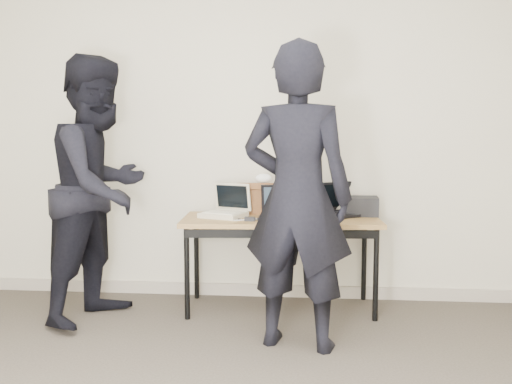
# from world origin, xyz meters

# --- Properties ---
(room) EXTENTS (4.60, 4.60, 2.80)m
(room) POSITION_xyz_m (0.00, 0.00, 1.35)
(room) COLOR #433B33
(room) RESTS_ON ground
(desk) EXTENTS (1.54, 0.74, 0.72)m
(desk) POSITION_xyz_m (0.26, 1.90, 0.66)
(desk) COLOR olive
(desk) RESTS_ON ground
(laptop_beige) EXTENTS (0.40, 0.40, 0.25)m
(laptop_beige) POSITION_xyz_m (-0.17, 1.93, 0.77)
(laptop_beige) COLOR beige
(laptop_beige) RESTS_ON desk
(laptop_center) EXTENTS (0.33, 0.32, 0.25)m
(laptop_center) POSITION_xyz_m (0.26, 1.91, 0.78)
(laptop_center) COLOR black
(laptop_center) RESTS_ON desk
(laptop_right) EXTENTS (0.48, 0.47, 0.26)m
(laptop_right) POSITION_xyz_m (0.71, 2.09, 0.78)
(laptop_right) COLOR black
(laptop_right) RESTS_ON desk
(leather_satchel) EXTENTS (0.36, 0.19, 0.25)m
(leather_satchel) POSITION_xyz_m (0.08, 2.12, 0.85)
(leather_satchel) COLOR brown
(leather_satchel) RESTS_ON desk
(tissue) EXTENTS (0.14, 0.10, 0.08)m
(tissue) POSITION_xyz_m (0.11, 2.13, 1.00)
(tissue) COLOR white
(tissue) RESTS_ON leather_satchel
(equipment_box) EXTENTS (0.26, 0.22, 0.15)m
(equipment_box) POSITION_xyz_m (0.89, 2.09, 0.79)
(equipment_box) COLOR black
(equipment_box) RESTS_ON desk
(power_brick) EXTENTS (0.08, 0.05, 0.03)m
(power_brick) POSITION_xyz_m (0.04, 1.73, 0.73)
(power_brick) COLOR black
(power_brick) RESTS_ON desk
(cables) EXTENTS (1.15, 0.44, 0.01)m
(cables) POSITION_xyz_m (0.31, 1.90, 0.72)
(cables) COLOR black
(cables) RESTS_ON desk
(person_typist) EXTENTS (0.79, 0.61, 1.94)m
(person_typist) POSITION_xyz_m (0.40, 1.15, 0.97)
(person_typist) COLOR black
(person_typist) RESTS_ON ground
(person_observer) EXTENTS (0.99, 1.12, 1.92)m
(person_observer) POSITION_xyz_m (-1.04, 1.59, 0.96)
(person_observer) COLOR black
(person_observer) RESTS_ON ground
(baseboard) EXTENTS (4.50, 0.03, 0.10)m
(baseboard) POSITION_xyz_m (0.00, 2.23, 0.05)
(baseboard) COLOR #A19686
(baseboard) RESTS_ON ground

